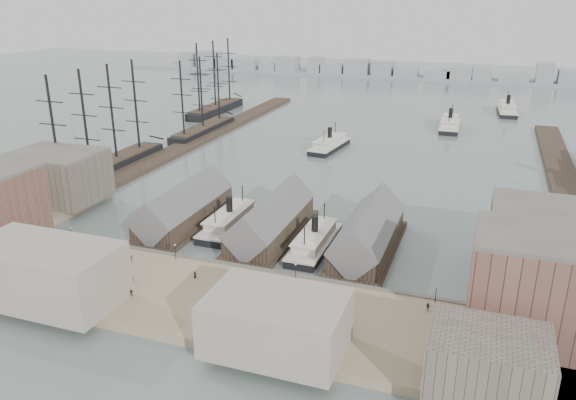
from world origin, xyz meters
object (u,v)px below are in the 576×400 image
at_px(tram, 504,331).
at_px(horse_cart_left, 59,257).
at_px(ferry_docked_west, 230,220).
at_px(horse_cart_center, 127,278).
at_px(horse_cart_right, 318,317).

relative_size(tram, horse_cart_left, 2.40).
relative_size(ferry_docked_west, horse_cart_center, 5.59).
bearing_deg(horse_cart_center, horse_cart_right, -85.65).
bearing_deg(horse_cart_right, horse_cart_left, 56.20).
bearing_deg(tram, horse_cart_right, -162.05).
relative_size(horse_cart_left, horse_cart_right, 0.97).
distance_m(ferry_docked_west, horse_cart_center, 39.29).
bearing_deg(tram, horse_cart_left, -170.34).
relative_size(tram, horse_cart_center, 2.28).
height_order(ferry_docked_west, tram, ferry_docked_west).
distance_m(tram, horse_cart_left, 98.58).
distance_m(tram, horse_cart_right, 33.88).
height_order(ferry_docked_west, horse_cart_left, ferry_docked_west).
bearing_deg(ferry_docked_west, tram, -26.16).
height_order(tram, horse_cart_center, tram).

